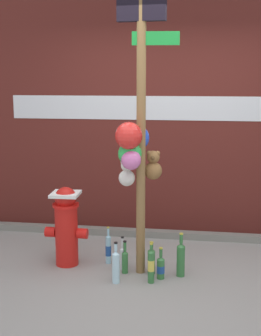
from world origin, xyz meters
The scene contains 14 objects.
ground_plane centered at (0.00, 0.00, 0.00)m, with size 14.00×14.00×0.00m, color gray.
building_wall centered at (0.00, 1.85, 1.52)m, with size 10.00×0.21×3.03m.
curb_strip centered at (0.00, 1.46, 0.04)m, with size 8.00×0.12×0.08m, color slate.
memorial_post centered at (-0.22, 0.39, 1.43)m, with size 0.56×0.49×2.72m.
fire_hydrant centered at (-0.95, 0.50, 0.42)m, with size 0.43×0.28×0.81m.
bottle_0 centered at (-0.07, 0.40, 0.14)m, with size 0.07×0.07×0.32m.
bottle_1 centered at (0.03, 0.29, 0.11)m, with size 0.07×0.07×0.31m.
bottle_2 centered at (-0.37, 0.46, 0.13)m, with size 0.06×0.06×0.34m.
bottle_3 centered at (-0.33, 0.37, 0.13)m, with size 0.06×0.06×0.33m.
bottle_4 centered at (-0.05, 0.19, 0.17)m, with size 0.06×0.06×0.38m.
bottle_5 centered at (0.21, 0.38, 0.18)m, with size 0.08×0.08×0.43m.
bottle_6 centered at (-0.54, 0.59, 0.15)m, with size 0.06×0.06×0.39m.
bottle_7 centered at (-0.38, 0.14, 0.16)m, with size 0.07×0.07×0.39m.
litter_1 centered at (-1.22, 1.28, 0.00)m, with size 0.06×0.06×0.01m, color #8C99B2.
Camera 1 is at (0.37, -3.86, 1.88)m, focal length 50.04 mm.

